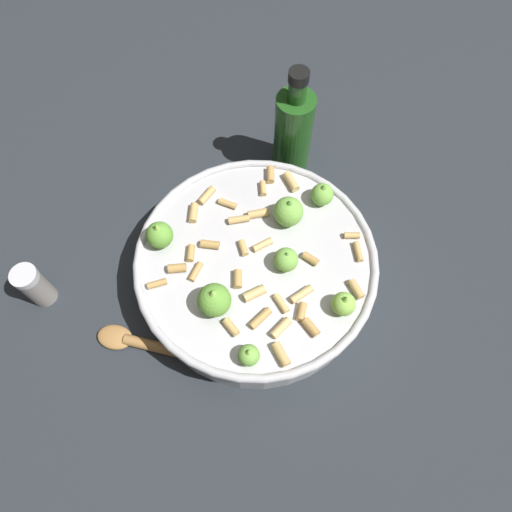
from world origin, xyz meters
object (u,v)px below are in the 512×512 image
Objects in this scene: pepper_shaker at (35,286)px; wooden_spoon at (161,348)px; cooking_pan at (256,267)px; olive_oil_bottle at (293,131)px.

pepper_shaker reaches higher than wooden_spoon.
cooking_pan is 1.61× the size of wooden_spoon.
olive_oil_bottle is at bearing 29.70° from pepper_shaker.
pepper_shaker is at bearing 152.07° from wooden_spoon.
wooden_spoon is (0.18, -0.09, -0.03)m from pepper_shaker.
cooking_pan reaches higher than pepper_shaker.
cooking_pan is at bearing -108.80° from olive_oil_bottle.
pepper_shaker is (-0.32, -0.01, -0.00)m from cooking_pan.
pepper_shaker is at bearing -178.71° from cooking_pan.
olive_oil_bottle is 0.93× the size of wooden_spoon.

